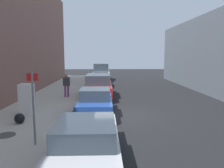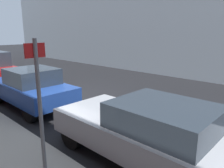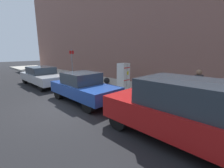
{
  "view_description": "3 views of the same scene",
  "coord_description": "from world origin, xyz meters",
  "px_view_note": "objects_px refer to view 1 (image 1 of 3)",
  "views": [
    {
      "loc": [
        -0.72,
        -10.99,
        3.11
      ],
      "look_at": [
        -0.33,
        1.95,
        1.43
      ],
      "focal_mm": 35.0,
      "sensor_mm": 36.0,
      "label": 1
    },
    {
      "loc": [
        -4.83,
        -7.33,
        2.73
      ],
      "look_at": [
        0.16,
        -2.6,
        1.07
      ],
      "focal_mm": 35.0,
      "sensor_mm": 36.0,
      "label": 2
    },
    {
      "loc": [
        2.89,
        6.26,
        2.44
      ],
      "look_at": [
        -2.11,
        1.3,
        0.94
      ],
      "focal_mm": 24.0,
      "sensor_mm": 36.0,
      "label": 3
    }
  ],
  "objects_px": {
    "pedestrian_walking_far": "(66,84)",
    "parked_suv_red": "(98,86)",
    "parked_sedan_dark": "(100,79)",
    "discarded_refrigerator": "(27,99)",
    "trash_bag": "(19,118)",
    "parked_hatchback_blue": "(95,102)",
    "street_sign_post": "(33,104)",
    "parked_van_white": "(101,72)",
    "parked_sedan_silver": "(86,143)"
  },
  "relations": [
    {
      "from": "parked_hatchback_blue",
      "to": "street_sign_post",
      "type": "bearing_deg",
      "value": -114.09
    },
    {
      "from": "parked_sedan_silver",
      "to": "street_sign_post",
      "type": "bearing_deg",
      "value": 146.2
    },
    {
      "from": "parked_sedan_silver",
      "to": "trash_bag",
      "type": "bearing_deg",
      "value": 132.3
    },
    {
      "from": "parked_van_white",
      "to": "pedestrian_walking_far",
      "type": "bearing_deg",
      "value": -100.77
    },
    {
      "from": "parked_van_white",
      "to": "parked_hatchback_blue",
      "type": "bearing_deg",
      "value": -90.0
    },
    {
      "from": "street_sign_post",
      "to": "parked_suv_red",
      "type": "height_order",
      "value": "street_sign_post"
    },
    {
      "from": "pedestrian_walking_far",
      "to": "parked_suv_red",
      "type": "height_order",
      "value": "pedestrian_walking_far"
    },
    {
      "from": "parked_sedan_dark",
      "to": "discarded_refrigerator",
      "type": "bearing_deg",
      "value": -106.87
    },
    {
      "from": "pedestrian_walking_far",
      "to": "parked_sedan_silver",
      "type": "bearing_deg",
      "value": -113.56
    },
    {
      "from": "parked_hatchback_blue",
      "to": "parked_sedan_dark",
      "type": "xyz_separation_m",
      "value": [
        0.0,
        10.91,
        0.0
      ]
    },
    {
      "from": "parked_hatchback_blue",
      "to": "parked_van_white",
      "type": "distance_m",
      "value": 16.4
    },
    {
      "from": "discarded_refrigerator",
      "to": "parked_hatchback_blue",
      "type": "height_order",
      "value": "discarded_refrigerator"
    },
    {
      "from": "discarded_refrigerator",
      "to": "street_sign_post",
      "type": "distance_m",
      "value": 4.14
    },
    {
      "from": "pedestrian_walking_far",
      "to": "parked_hatchback_blue",
      "type": "distance_m",
      "value": 5.04
    },
    {
      "from": "parked_sedan_silver",
      "to": "parked_suv_red",
      "type": "height_order",
      "value": "parked_suv_red"
    },
    {
      "from": "trash_bag",
      "to": "parked_van_white",
      "type": "relative_size",
      "value": 0.09
    },
    {
      "from": "discarded_refrigerator",
      "to": "parked_hatchback_blue",
      "type": "relative_size",
      "value": 0.41
    },
    {
      "from": "trash_bag",
      "to": "pedestrian_walking_far",
      "type": "height_order",
      "value": "pedestrian_walking_far"
    },
    {
      "from": "pedestrian_walking_far",
      "to": "parked_sedan_silver",
      "type": "height_order",
      "value": "pedestrian_walking_far"
    },
    {
      "from": "pedestrian_walking_far",
      "to": "parked_sedan_dark",
      "type": "xyz_separation_m",
      "value": [
        2.27,
        6.43,
        -0.36
      ]
    },
    {
      "from": "pedestrian_walking_far",
      "to": "parked_sedan_dark",
      "type": "relative_size",
      "value": 0.36
    },
    {
      "from": "parked_sedan_silver",
      "to": "parked_van_white",
      "type": "distance_m",
      "value": 21.69
    },
    {
      "from": "pedestrian_walking_far",
      "to": "parked_van_white",
      "type": "xyz_separation_m",
      "value": [
        2.27,
        11.91,
        -0.05
      ]
    },
    {
      "from": "parked_hatchback_blue",
      "to": "discarded_refrigerator",
      "type": "bearing_deg",
      "value": -175.01
    },
    {
      "from": "street_sign_post",
      "to": "trash_bag",
      "type": "height_order",
      "value": "street_sign_post"
    },
    {
      "from": "street_sign_post",
      "to": "trash_bag",
      "type": "relative_size",
      "value": 5.58
    },
    {
      "from": "parked_sedan_dark",
      "to": "parked_suv_red",
      "type": "bearing_deg",
      "value": -90.0
    },
    {
      "from": "trash_bag",
      "to": "pedestrian_walking_far",
      "type": "relative_size",
      "value": 0.27
    },
    {
      "from": "street_sign_post",
      "to": "trash_bag",
      "type": "xyz_separation_m",
      "value": [
        -1.41,
        2.33,
        -1.16
      ]
    },
    {
      "from": "trash_bag",
      "to": "parked_sedan_dark",
      "type": "distance_m",
      "value": 13.06
    },
    {
      "from": "parked_suv_red",
      "to": "parked_sedan_dark",
      "type": "relative_size",
      "value": 1.09
    },
    {
      "from": "discarded_refrigerator",
      "to": "parked_suv_red",
      "type": "height_order",
      "value": "parked_suv_red"
    },
    {
      "from": "trash_bag",
      "to": "parked_hatchback_blue",
      "type": "relative_size",
      "value": 0.11
    },
    {
      "from": "trash_bag",
      "to": "parked_van_white",
      "type": "distance_m",
      "value": 18.43
    },
    {
      "from": "trash_bag",
      "to": "parked_sedan_silver",
      "type": "height_order",
      "value": "parked_sedan_silver"
    },
    {
      "from": "parked_suv_red",
      "to": "parked_van_white",
      "type": "relative_size",
      "value": 0.97
    },
    {
      "from": "street_sign_post",
      "to": "parked_suv_red",
      "type": "distance_m",
      "value": 9.27
    },
    {
      "from": "pedestrian_walking_far",
      "to": "parked_suv_red",
      "type": "xyz_separation_m",
      "value": [
        2.27,
        0.51,
        -0.21
      ]
    },
    {
      "from": "street_sign_post",
      "to": "parked_van_white",
      "type": "bearing_deg",
      "value": 84.92
    },
    {
      "from": "street_sign_post",
      "to": "parked_sedan_silver",
      "type": "xyz_separation_m",
      "value": [
        1.82,
        -1.22,
        -0.84
      ]
    },
    {
      "from": "street_sign_post",
      "to": "parked_sedan_dark",
      "type": "xyz_separation_m",
      "value": [
        1.82,
        14.98,
        -0.81
      ]
    },
    {
      "from": "discarded_refrigerator",
      "to": "parked_van_white",
      "type": "xyz_separation_m",
      "value": [
        3.4,
        16.69,
        0.1
      ]
    },
    {
      "from": "street_sign_post",
      "to": "trash_bag",
      "type": "distance_m",
      "value": 2.96
    },
    {
      "from": "trash_bag",
      "to": "parked_sedan_silver",
      "type": "xyz_separation_m",
      "value": [
        3.23,
        -3.55,
        0.32
      ]
    },
    {
      "from": "parked_sedan_dark",
      "to": "parked_sedan_silver",
      "type": "bearing_deg",
      "value": -90.0
    },
    {
      "from": "trash_bag",
      "to": "parked_sedan_dark",
      "type": "xyz_separation_m",
      "value": [
        3.23,
        12.65,
        0.35
      ]
    },
    {
      "from": "street_sign_post",
      "to": "parked_sedan_dark",
      "type": "distance_m",
      "value": 15.11
    },
    {
      "from": "pedestrian_walking_far",
      "to": "parked_sedan_silver",
      "type": "relative_size",
      "value": 0.35
    },
    {
      "from": "discarded_refrigerator",
      "to": "parked_suv_red",
      "type": "xyz_separation_m",
      "value": [
        3.4,
        5.29,
        -0.06
      ]
    },
    {
      "from": "parked_hatchback_blue",
      "to": "parked_sedan_dark",
      "type": "height_order",
      "value": "parked_hatchback_blue"
    }
  ]
}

